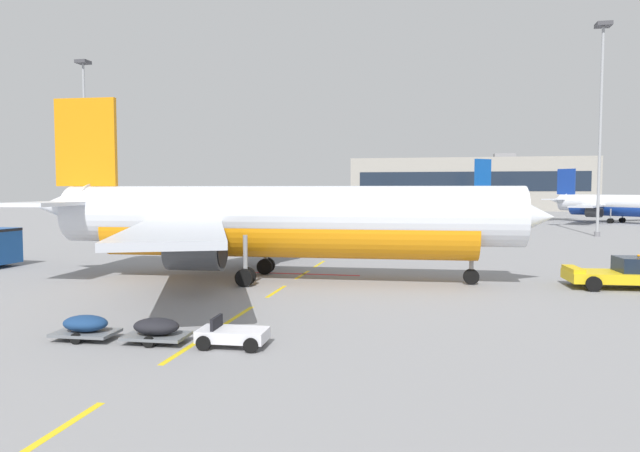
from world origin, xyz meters
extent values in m
plane|color=gray|center=(40.00, 40.00, 0.00)|extent=(400.00, 400.00, 0.00)
cube|color=yellow|center=(18.00, -5.00, 0.00)|extent=(0.24, 4.00, 0.01)
cube|color=yellow|center=(18.00, 2.47, 0.00)|extent=(0.24, 4.00, 0.01)
cube|color=yellow|center=(18.00, 8.45, 0.00)|extent=(0.24, 4.00, 0.01)
cube|color=yellow|center=(18.00, 14.93, 0.00)|extent=(0.24, 4.00, 0.01)
cube|color=yellow|center=(18.00, 21.61, 0.00)|extent=(0.24, 4.00, 0.01)
cube|color=yellow|center=(18.00, 27.53, 0.00)|extent=(0.24, 4.00, 0.01)
cube|color=yellow|center=(18.00, 34.79, 0.00)|extent=(0.24, 4.00, 0.01)
cube|color=yellow|center=(18.00, 41.04, 0.00)|extent=(0.24, 4.00, 0.01)
cube|color=yellow|center=(18.00, 46.56, 0.00)|extent=(0.24, 4.00, 0.01)
cube|color=yellow|center=(18.00, 53.45, 0.00)|extent=(0.24, 4.00, 0.01)
cube|color=yellow|center=(18.00, 60.29, 0.00)|extent=(0.24, 4.00, 0.01)
cube|color=yellow|center=(18.00, 66.17, 0.00)|extent=(0.24, 4.00, 0.01)
cube|color=yellow|center=(18.00, 72.84, 0.00)|extent=(0.24, 4.00, 0.01)
cube|color=yellow|center=(18.00, 80.17, 0.00)|extent=(0.24, 4.00, 0.01)
cube|color=yellow|center=(18.00, 86.58, 0.00)|extent=(0.24, 4.00, 0.01)
cube|color=#B21414|center=(18.00, 22.00, 0.00)|extent=(8.00, 0.40, 0.01)
cylinder|color=silver|center=(17.46, 19.13, 4.30)|extent=(30.25, 5.28, 3.80)
cylinder|color=orange|center=(17.46, 19.13, 3.26)|extent=(24.64, 4.70, 3.50)
cone|color=silver|center=(32.49, 19.87, 4.30)|extent=(3.68, 3.89, 3.72)
cone|color=silver|center=(1.73, 18.35, 4.78)|extent=(4.35, 3.43, 3.23)
cube|color=#192333|center=(31.45, 19.82, 4.97)|extent=(1.74, 2.93, 0.60)
cube|color=orange|center=(3.48, 18.43, 9.20)|extent=(4.41, 0.58, 6.00)
cube|color=silver|center=(2.62, 21.59, 5.06)|extent=(3.51, 6.55, 0.24)
cube|color=silver|center=(2.94, 15.20, 5.06)|extent=(3.51, 6.55, 0.24)
cube|color=#B7BCC6|center=(13.07, 27.42, 3.83)|extent=(9.42, 17.66, 0.36)
cube|color=#B7BCC6|center=(13.91, 10.44, 3.83)|extent=(10.85, 17.56, 0.36)
cylinder|color=#4C4F54|center=(13.07, 24.42, 2.38)|extent=(3.30, 2.26, 2.10)
cylinder|color=black|center=(14.67, 24.49, 2.38)|extent=(0.21, 1.79, 1.79)
cylinder|color=#4C4F54|center=(13.61, 13.43, 2.38)|extent=(3.30, 2.26, 2.10)
cylinder|color=black|center=(15.21, 13.51, 2.38)|extent=(0.21, 1.79, 1.79)
cylinder|color=gray|center=(29.35, 19.71, 1.83)|extent=(0.28, 0.28, 2.67)
cylinder|color=black|center=(29.35, 19.71, 0.50)|extent=(1.00, 0.33, 0.99)
cylinder|color=gray|center=(15.34, 21.62, 1.86)|extent=(0.28, 0.28, 2.61)
cylinder|color=black|center=(15.32, 21.97, 0.55)|extent=(1.12, 0.40, 1.10)
cylinder|color=black|center=(15.35, 21.27, 0.55)|extent=(1.12, 0.40, 1.10)
cylinder|color=gray|center=(15.59, 16.43, 1.86)|extent=(0.28, 0.28, 2.61)
cylinder|color=black|center=(15.58, 16.78, 0.55)|extent=(1.12, 0.40, 1.10)
cylinder|color=black|center=(15.61, 16.08, 0.55)|extent=(1.12, 0.40, 1.10)
cube|color=yellow|center=(38.04, 20.15, 0.70)|extent=(6.18, 3.22, 0.60)
cube|color=#192333|center=(39.11, 20.22, 1.45)|extent=(2.54, 2.29, 0.90)
cube|color=yellow|center=(35.40, 19.96, 1.12)|extent=(0.88, 2.56, 0.24)
sphere|color=orange|center=(39.11, 20.22, 2.00)|extent=(0.16, 0.16, 0.16)
cylinder|color=black|center=(36.22, 18.61, 0.45)|extent=(0.93, 0.46, 0.90)
cylinder|color=black|center=(36.02, 21.41, 0.45)|extent=(0.93, 0.46, 0.90)
cylinder|color=white|center=(59.99, 92.37, 3.50)|extent=(20.22, 18.77, 3.09)
cylinder|color=navy|center=(59.99, 92.37, 2.65)|extent=(16.68, 15.52, 2.85)
cone|color=white|center=(50.50, 100.99, 3.89)|extent=(4.30, 4.25, 2.63)
cube|color=navy|center=(51.55, 100.04, 7.49)|extent=(2.85, 2.63, 4.89)
cube|color=white|center=(52.88, 102.35, 4.12)|extent=(5.43, 5.61, 0.20)
cube|color=white|center=(49.38, 98.49, 4.12)|extent=(5.43, 5.61, 0.20)
cube|color=#B7BCC6|center=(62.25, 99.67, 3.11)|extent=(14.03, 10.03, 0.29)
cube|color=#B7BCC6|center=(52.94, 89.42, 3.11)|extent=(9.00, 14.27, 0.29)
cylinder|color=#4C4F54|center=(60.52, 97.94, 1.93)|extent=(3.08, 3.02, 1.71)
cylinder|color=black|center=(61.48, 97.07, 1.93)|extent=(1.05, 1.14, 1.45)
cylinder|color=#4C4F54|center=(54.49, 91.31, 1.93)|extent=(3.08, 3.02, 1.71)
cylinder|color=black|center=(55.46, 90.44, 1.93)|extent=(1.05, 1.14, 1.45)
cylinder|color=gray|center=(60.21, 95.03, 1.51)|extent=(0.23, 0.23, 2.13)
cylinder|color=black|center=(60.40, 95.24, 0.45)|extent=(0.85, 0.81, 0.90)
cylinder|color=black|center=(60.02, 94.82, 0.45)|extent=(0.85, 0.81, 0.90)
cylinder|color=gray|center=(57.36, 91.90, 1.51)|extent=(0.23, 0.23, 2.13)
cylinder|color=black|center=(57.55, 92.11, 0.45)|extent=(0.85, 0.81, 0.90)
cylinder|color=black|center=(57.17, 91.69, 0.45)|extent=(0.85, 0.81, 0.90)
cylinder|color=silver|center=(25.98, 91.57, 4.24)|extent=(24.39, 22.79, 3.74)
cylinder|color=#0F479E|center=(25.98, 91.57, 3.21)|extent=(20.12, 18.84, 3.44)
cone|color=silver|center=(15.05, 81.55, 4.24)|extent=(5.02, 5.03, 3.67)
cone|color=silver|center=(37.41, 102.05, 4.70)|extent=(5.20, 5.14, 3.18)
cube|color=#192333|center=(15.81, 82.25, 4.89)|extent=(3.06, 3.13, 0.59)
cube|color=#0F479E|center=(36.14, 100.88, 9.06)|extent=(3.43, 3.19, 5.91)
cube|color=silver|center=(38.78, 99.03, 4.98)|extent=(6.58, 6.78, 0.24)
cube|color=silver|center=(34.52, 103.67, 4.98)|extent=(6.58, 6.78, 0.24)
cube|color=#B7BCC6|center=(34.52, 88.04, 3.77)|extent=(10.94, 17.25, 0.35)
cube|color=#B7BCC6|center=(23.21, 100.39, 3.77)|extent=(16.99, 12.08, 0.35)
cylinder|color=#4C4F54|center=(32.63, 90.32, 2.34)|extent=(3.72, 3.65, 2.07)
cylinder|color=black|center=(31.47, 89.25, 2.34)|extent=(1.27, 1.38, 1.76)
cylinder|color=#4C4F54|center=(25.31, 98.31, 2.34)|extent=(3.72, 3.65, 2.07)
cylinder|color=black|center=(24.15, 97.24, 2.34)|extent=(1.27, 1.38, 1.76)
cylinder|color=gray|center=(17.34, 83.65, 1.80)|extent=(0.28, 0.28, 2.62)
cylinder|color=black|center=(17.34, 83.65, 0.49)|extent=(0.91, 0.86, 0.98)
cylinder|color=gray|center=(29.16, 91.01, 1.83)|extent=(0.28, 0.28, 2.57)
cylinder|color=black|center=(29.39, 90.76, 0.54)|extent=(1.03, 0.99, 1.08)
cylinder|color=black|center=(28.93, 91.26, 0.54)|extent=(1.03, 0.99, 1.08)
cylinder|color=gray|center=(25.70, 94.79, 1.83)|extent=(0.28, 0.28, 2.57)
cylinder|color=black|center=(25.93, 94.53, 0.54)|extent=(1.03, 0.99, 1.08)
cylinder|color=black|center=(25.47, 95.04, 0.54)|extent=(1.03, 0.99, 1.08)
cylinder|color=black|center=(-6.59, 22.13, 0.50)|extent=(1.01, 0.35, 1.00)
cube|color=black|center=(-1.20, 36.77, 0.74)|extent=(7.21, 3.12, 0.60)
cube|color=gray|center=(-3.50, 36.52, 1.59)|extent=(2.61, 2.54, 1.10)
cube|color=#192333|center=(-4.65, 36.40, 1.69)|extent=(0.26, 1.92, 0.64)
cube|color=silver|center=(-0.23, 36.87, 2.09)|extent=(4.99, 2.89, 2.10)
cylinder|color=black|center=(-3.31, 35.34, 0.48)|extent=(0.98, 0.38, 0.96)
cylinder|color=black|center=(-3.56, 37.72, 0.48)|extent=(0.98, 0.38, 0.96)
cylinder|color=black|center=(1.15, 35.81, 0.48)|extent=(0.98, 0.38, 0.96)
cylinder|color=black|center=(0.90, 38.20, 0.48)|extent=(0.98, 0.38, 0.96)
cube|color=silver|center=(19.62, 3.20, 0.46)|extent=(2.65, 1.49, 0.44)
cube|color=black|center=(18.97, 3.18, 0.86)|extent=(0.16, 1.12, 0.56)
cylinder|color=black|center=(20.50, 3.93, 0.28)|extent=(0.57, 0.20, 0.56)
cylinder|color=black|center=(20.55, 2.53, 0.28)|extent=(0.57, 0.20, 0.56)
cylinder|color=black|center=(18.68, 3.87, 0.28)|extent=(0.57, 0.20, 0.56)
cylinder|color=black|center=(18.73, 2.47, 0.28)|extent=(0.57, 0.20, 0.56)
cube|color=slate|center=(16.52, 3.09, 0.28)|extent=(2.45, 1.58, 0.12)
ellipsoid|color=black|center=(16.52, 3.09, 0.66)|extent=(1.87, 1.26, 0.64)
cylinder|color=black|center=(16.50, 3.76, 0.22)|extent=(0.44, 0.16, 0.44)
cylinder|color=black|center=(16.54, 2.41, 0.22)|extent=(0.44, 0.16, 0.44)
cube|color=slate|center=(13.52, 2.98, 0.28)|extent=(2.45, 1.58, 0.12)
ellipsoid|color=navy|center=(13.52, 2.98, 0.66)|extent=(1.87, 1.26, 0.64)
cylinder|color=black|center=(13.50, 3.66, 0.22)|extent=(0.44, 0.16, 0.44)
cylinder|color=black|center=(13.55, 2.31, 0.22)|extent=(0.44, 0.16, 0.44)
cylinder|color=slate|center=(-25.19, 61.39, 0.30)|extent=(0.70, 0.70, 0.60)
cylinder|color=#9EA0A5|center=(-25.19, 61.39, 12.43)|extent=(0.36, 0.36, 24.86)
cube|color=#3F3F44|center=(-25.19, 61.39, 25.11)|extent=(1.80, 1.80, 0.50)
cylinder|color=slate|center=(47.30, 61.11, 0.30)|extent=(0.70, 0.70, 0.60)
cylinder|color=#9EA0A5|center=(47.30, 61.11, 13.12)|extent=(0.36, 0.36, 26.23)
cube|color=#3F3F44|center=(47.30, 61.11, 26.48)|extent=(1.80, 1.80, 0.50)
cube|color=#9E998E|center=(36.67, 161.66, 7.51)|extent=(68.15, 26.22, 15.03)
cube|color=#192333|center=(36.67, 148.49, 8.26)|extent=(62.70, 0.12, 5.41)
cube|color=gray|center=(46.89, 161.66, 15.83)|extent=(6.00, 5.00, 1.60)
camera|label=1|loc=(27.13, -17.15, 5.97)|focal=32.15mm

